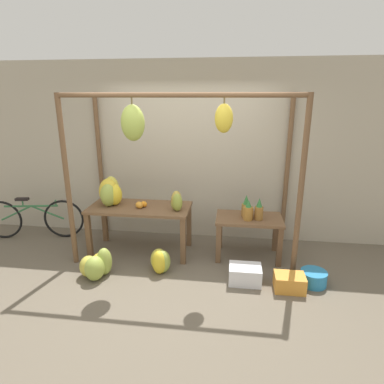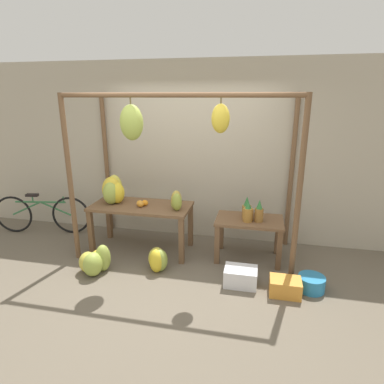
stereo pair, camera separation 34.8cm
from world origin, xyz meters
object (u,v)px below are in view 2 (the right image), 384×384
at_px(pineapple_cluster, 250,212).
at_px(banana_pile_ground_left, 95,261).
at_px(banana_pile_on_table, 113,191).
at_px(fruit_crate_white, 241,277).
at_px(blue_bucket, 311,283).
at_px(parked_bicycle, 42,214).
at_px(papaya_pile, 176,201).
at_px(fruit_crate_purple, 285,287).
at_px(banana_pile_ground_right, 158,260).
at_px(orange_pile, 142,203).

relative_size(pineapple_cluster, banana_pile_ground_left, 0.65).
height_order(banana_pile_on_table, fruit_crate_white, banana_pile_on_table).
distance_m(fruit_crate_white, blue_bucket, 0.85).
relative_size(banana_pile_on_table, parked_bicycle, 0.28).
bearing_deg(papaya_pile, parked_bicycle, 172.40).
distance_m(blue_bucket, papaya_pile, 2.03).
height_order(papaya_pile, fruit_crate_purple, papaya_pile).
relative_size(blue_bucket, parked_bicycle, 0.20).
distance_m(banana_pile_ground_right, fruit_crate_purple, 1.66).
bearing_deg(blue_bucket, banana_pile_on_table, 167.44).
bearing_deg(blue_bucket, parked_bicycle, 168.82).
distance_m(orange_pile, banana_pile_ground_right, 0.87).
height_order(banana_pile_ground_left, banana_pile_ground_right, banana_pile_ground_left).
height_order(fruit_crate_white, fruit_crate_purple, fruit_crate_white).
bearing_deg(parked_bicycle, papaya_pile, -7.60).
distance_m(blue_bucket, parked_bicycle, 4.36).
bearing_deg(banana_pile_on_table, fruit_crate_purple, -17.40).
relative_size(banana_pile_on_table, banana_pile_ground_left, 0.95).
bearing_deg(orange_pile, fruit_crate_white, -22.31).
bearing_deg(fruit_crate_purple, pineapple_cluster, 121.58).
height_order(banana_pile_on_table, fruit_crate_purple, banana_pile_on_table).
relative_size(banana_pile_ground_right, blue_bucket, 1.22).
relative_size(papaya_pile, fruit_crate_purple, 0.76).
relative_size(pineapple_cluster, parked_bicycle, 0.19).
bearing_deg(fruit_crate_purple, banana_pile_ground_right, 172.64).
distance_m(pineapple_cluster, parked_bicycle, 3.51).
height_order(fruit_crate_white, parked_bicycle, parked_bicycle).
bearing_deg(banana_pile_ground_right, pineapple_cluster, 25.65).
xyz_separation_m(orange_pile, fruit_crate_purple, (2.02, -0.71, -0.66)).
bearing_deg(papaya_pile, banana_pile_on_table, 173.68).
bearing_deg(papaya_pile, fruit_crate_purple, -24.19).
bearing_deg(fruit_crate_white, papaya_pile, 149.22).
bearing_deg(fruit_crate_white, parked_bicycle, 165.21).
bearing_deg(pineapple_cluster, banana_pile_ground_left, -158.20).
bearing_deg(banana_pile_ground_right, banana_pile_on_table, 146.22).
distance_m(banana_pile_on_table, fruit_crate_purple, 2.74).
bearing_deg(papaya_pile, fruit_crate_white, -30.78).
bearing_deg(banana_pile_on_table, banana_pile_ground_left, -85.73).
distance_m(banana_pile_on_table, papaya_pile, 1.01).
bearing_deg(banana_pile_on_table, orange_pile, -8.93).
xyz_separation_m(banana_pile_ground_left, fruit_crate_white, (1.91, 0.11, -0.05)).
bearing_deg(fruit_crate_purple, papaya_pile, 155.81).
bearing_deg(pineapple_cluster, papaya_pile, -174.28).
xyz_separation_m(pineapple_cluster, fruit_crate_purple, (0.48, -0.78, -0.63)).
relative_size(banana_pile_ground_right, parked_bicycle, 0.24).
bearing_deg(parked_bicycle, banana_pile_on_table, -8.48).
xyz_separation_m(banana_pile_on_table, orange_pile, (0.48, -0.08, -0.14)).
relative_size(banana_pile_ground_left, fruit_crate_white, 1.20).
xyz_separation_m(banana_pile_ground_right, parked_bicycle, (-2.31, 0.79, 0.18)).
xyz_separation_m(orange_pile, banana_pile_ground_right, (0.38, -0.50, -0.61)).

